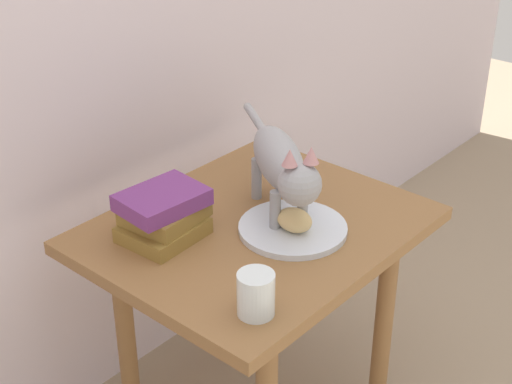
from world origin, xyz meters
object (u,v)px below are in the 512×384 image
candle_jar (256,296)px  cat (282,165)px  side_table (256,258)px  book_stack (163,214)px  plate (293,229)px  bread_roll (294,220)px

candle_jar → cat: bearing=31.7°
side_table → candle_jar: size_ratio=8.25×
side_table → book_stack: 0.25m
plate → book_stack: bearing=134.9°
cat → candle_jar: size_ratio=4.81×
plate → bread_roll: 0.04m
bread_roll → candle_jar: (-0.26, -0.11, -0.00)m
side_table → candle_jar: (-0.24, -0.21, 0.13)m
side_table → plate: plate is taller
book_stack → candle_jar: book_stack is taller
bread_roll → book_stack: book_stack is taller
cat → candle_jar: (-0.30, -0.18, -0.09)m
cat → book_stack: size_ratio=2.23×
plate → bread_roll: (-0.01, -0.01, 0.03)m
bread_roll → candle_jar: bearing=-155.8°
side_table → book_stack: size_ratio=3.82×
bread_roll → candle_jar: candle_jar is taller
side_table → plate: size_ratio=2.98×
bread_roll → book_stack: (-0.18, 0.21, 0.01)m
cat → plate: bearing=-117.1°
book_stack → candle_jar: (-0.07, -0.32, -0.02)m
side_table → bread_roll: bread_roll is taller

